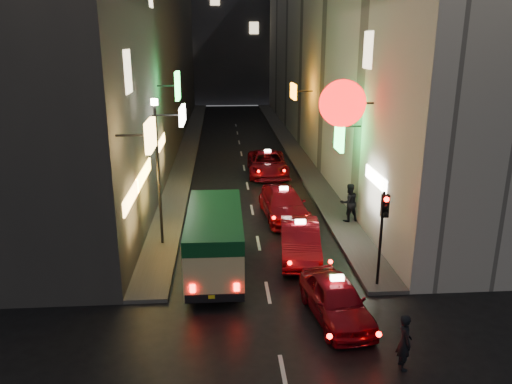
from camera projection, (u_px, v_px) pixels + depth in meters
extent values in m
cube|color=#33312F|center=(136.00, 34.00, 38.93)|extent=(6.00, 52.00, 18.00)
cube|color=#ECAF52|center=(150.00, 135.00, 16.36)|extent=(0.18, 1.57, 0.99)
cube|color=white|center=(182.00, 115.00, 25.03)|extent=(0.18, 2.35, 0.85)
cube|color=#32FF58|center=(178.00, 86.00, 27.33)|extent=(0.18, 1.53, 1.53)
cube|color=#ECAF52|center=(131.00, 197.00, 18.65)|extent=(0.10, 3.10, 0.55)
cube|color=yellow|center=(143.00, 174.00, 21.81)|extent=(0.10, 3.96, 0.55)
cube|color=#ECAF52|center=(161.00, 142.00, 28.53)|extent=(0.10, 3.01, 0.55)
cube|color=#FFE5B2|center=(128.00, 72.00, 18.60)|extent=(0.06, 1.30, 1.60)
cube|color=#B2ADA3|center=(338.00, 34.00, 40.00)|extent=(6.00, 52.00, 18.00)
cylinder|color=#F20A0A|center=(343.00, 103.00, 21.24)|extent=(2.01, 0.18, 2.01)
cube|color=#32FF58|center=(340.00, 127.00, 23.26)|extent=(0.18, 1.33, 2.27)
cube|color=orange|center=(293.00, 91.00, 35.30)|extent=(0.18, 2.06, 1.05)
cube|color=white|center=(376.00, 178.00, 21.16)|extent=(0.10, 2.79, 0.55)
cube|color=#FFE5B2|center=(368.00, 50.00, 21.93)|extent=(0.06, 1.30, 1.60)
cube|color=#343439|center=(230.00, 21.00, 69.38)|extent=(30.00, 10.00, 22.00)
cube|color=#4A4844|center=(189.00, 146.00, 41.81)|extent=(1.50, 52.00, 0.15)
cube|color=#4A4844|center=(290.00, 144.00, 42.38)|extent=(1.50, 52.00, 0.15)
cube|color=#D6C986|center=(215.00, 239.00, 18.87)|extent=(2.04, 5.75, 2.11)
cube|color=#0D421F|center=(214.00, 219.00, 18.63)|extent=(2.06, 5.77, 0.53)
cube|color=black|center=(215.00, 231.00, 19.08)|extent=(2.06, 3.46, 0.48)
cube|color=black|center=(215.00, 297.00, 16.45)|extent=(1.97, 0.19, 0.29)
cube|color=#FF0A05|center=(193.00, 289.00, 16.22)|extent=(0.17, 0.06, 0.27)
cube|color=#FF0A05|center=(237.00, 287.00, 16.32)|extent=(0.17, 0.06, 0.27)
cylinder|color=black|center=(195.00, 246.00, 20.87)|extent=(0.21, 0.73, 0.73)
cylinder|color=black|center=(241.00, 286.00, 17.49)|extent=(0.21, 0.73, 0.73)
imported|color=maroon|center=(336.00, 296.00, 15.96)|extent=(2.67, 5.16, 1.57)
cube|color=white|center=(338.00, 271.00, 15.71)|extent=(0.44, 0.24, 0.16)
sphere|color=#FF0A05|center=(330.00, 336.00, 13.77)|extent=(0.16, 0.16, 0.16)
sphere|color=#FF0A05|center=(379.00, 334.00, 13.87)|extent=(0.16, 0.16, 0.16)
imported|color=maroon|center=(300.00, 238.00, 20.49)|extent=(2.70, 5.53, 1.70)
cube|color=white|center=(301.00, 216.00, 20.21)|extent=(0.44, 0.22, 0.16)
sphere|color=#FF0A05|center=(290.00, 263.00, 18.12)|extent=(0.16, 0.16, 0.16)
sphere|color=#FF0A05|center=(331.00, 262.00, 18.22)|extent=(0.16, 0.16, 0.16)
imported|color=maroon|center=(284.00, 201.00, 25.06)|extent=(2.56, 5.45, 1.69)
cube|color=white|center=(284.00, 184.00, 24.79)|extent=(0.43, 0.21, 0.16)
sphere|color=#FF0A05|center=(274.00, 218.00, 22.70)|extent=(0.16, 0.16, 0.16)
sphere|color=#FF0A05|center=(306.00, 217.00, 22.81)|extent=(0.16, 0.16, 0.16)
imported|color=maroon|center=(268.00, 162.00, 32.98)|extent=(2.40, 5.64, 1.78)
cube|color=white|center=(268.00, 147.00, 32.69)|extent=(0.42, 0.19, 0.16)
sphere|color=#FF0A05|center=(259.00, 171.00, 30.49)|extent=(0.16, 0.16, 0.16)
sphere|color=#FF0A05|center=(284.00, 171.00, 30.60)|extent=(0.16, 0.16, 0.16)
imported|color=black|center=(405.00, 338.00, 13.49)|extent=(0.40, 0.61, 1.84)
imported|color=black|center=(349.00, 200.00, 24.08)|extent=(0.90, 0.68, 2.13)
cylinder|color=black|center=(381.00, 239.00, 17.61)|extent=(0.10, 0.10, 3.50)
cube|color=black|center=(385.00, 206.00, 17.06)|extent=(0.26, 0.18, 0.80)
sphere|color=#FF0A05|center=(387.00, 199.00, 16.87)|extent=(0.18, 0.18, 0.18)
sphere|color=black|center=(386.00, 207.00, 16.95)|extent=(0.17, 0.17, 0.17)
sphere|color=black|center=(385.00, 214.00, 17.03)|extent=(0.17, 0.17, 0.17)
cylinder|color=black|center=(159.00, 176.00, 20.89)|extent=(0.12, 0.12, 6.00)
cylinder|color=#FFE5BF|center=(154.00, 102.00, 19.98)|extent=(0.28, 0.28, 0.25)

